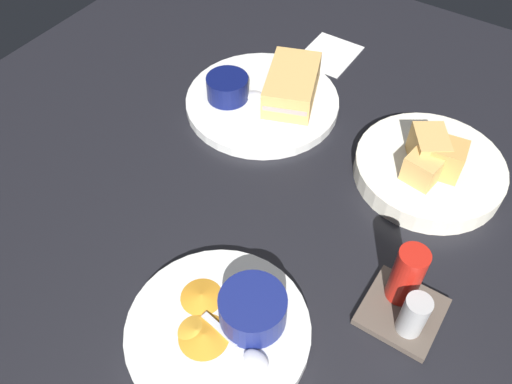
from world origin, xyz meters
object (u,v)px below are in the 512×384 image
Objects in this scene: spoon_by_gravy_ramekin at (247,353)px; bread_basket_rear at (429,167)px; spoon_by_dark_ramekin at (261,95)px; ramekin_light_gravy at (253,309)px; ramekin_dark_sauce at (227,87)px; plate_chips_companion at (218,331)px; plate_sandwich_main at (262,102)px; condiment_caddy at (407,296)px; sandwich_half_near at (292,85)px.

bread_basket_rear reaches higher than spoon_by_gravy_ramekin.
spoon_by_dark_ramekin is 44.18cm from spoon_by_gravy_ramekin.
spoon_by_dark_ramekin and spoon_by_gravy_ramekin have the same top height.
spoon_by_dark_ramekin is 39.81cm from ramekin_light_gravy.
ramekin_dark_sauce is 0.88× the size of ramekin_light_gravy.
ramekin_dark_sauce is 41.07cm from plate_chips_companion.
ramekin_light_gravy is at bearing 39.36° from ramekin_dark_sauce.
plate_sandwich_main is 43.86cm from spoon_by_gravy_ramekin.
ramekin_dark_sauce is at bearing -116.50° from condiment_caddy.
ramekin_light_gravy is at bearing -154.41° from spoon_by_gravy_ramekin.
sandwich_half_near is 2.18× the size of ramekin_dark_sauce.
sandwich_half_near is 1.64× the size of spoon_by_dark_ramekin.
ramekin_light_gravy is 34.46cm from bread_basket_rear.
sandwich_half_near is at bearing 124.56° from spoon_by_dark_ramekin.
sandwich_half_near is 1.91× the size of ramekin_light_gravy.
ramekin_dark_sauce is at bearing -56.13° from sandwich_half_near.
sandwich_half_near is 5.36cm from spoon_by_dark_ramekin.
condiment_caddy is at bearing 56.93° from spoon_by_dark_ramekin.
bread_basket_rear reaches higher than plate_chips_companion.
plate_chips_companion is 38.28cm from bread_basket_rear.
spoon_by_dark_ramekin is (-3.00, 4.58, -1.71)cm from ramekin_dark_sauce.
sandwich_half_near is at bearing -155.57° from ramekin_light_gravy.
plate_chips_companion is (37.14, 18.08, -1.16)cm from spoon_by_dark_ramekin.
plate_sandwich_main is at bearing 119.75° from ramekin_dark_sauce.
spoon_by_dark_ramekin reaches higher than plate_sandwich_main.
plate_sandwich_main is 3.69× the size of ramekin_dark_sauce.
sandwich_half_near is 10.44cm from ramekin_dark_sauce.
bread_basket_rear is at bearing 88.97° from spoon_by_dark_ramekin.
plate_sandwich_main is 40.99cm from plate_chips_companion.
plate_chips_companion is at bearing -16.84° from bread_basket_rear.
plate_sandwich_main is at bearing -148.80° from ramekin_light_gravy.
plate_chips_companion is at bearing 25.96° from spoon_by_dark_ramekin.
spoon_by_gravy_ramekin is 37.94cm from bread_basket_rear.
sandwich_half_near is 39.75cm from condiment_caddy.
plate_chips_companion is at bearing 33.58° from ramekin_dark_sauce.
spoon_by_gravy_ramekin is at bearing 30.90° from spoon_by_dark_ramekin.
sandwich_half_near is at bearing -155.45° from spoon_by_gravy_ramekin.
spoon_by_dark_ramekin is 41.32cm from plate_chips_companion.
plate_sandwich_main is 1.18× the size of bread_basket_rear.
ramekin_light_gravy is at bearing -14.11° from bread_basket_rear.
plate_chips_companion is at bearing -39.81° from ramekin_light_gravy.
plate_chips_companion is 22.23cm from condiment_caddy.
ramekin_dark_sauce is 0.75× the size of spoon_by_dark_ramekin.
condiment_caddy reaches higher than bread_basket_rear.
sandwich_half_near is 40.34cm from ramekin_light_gravy.
plate_sandwich_main is 1.23cm from spoon_by_dark_ramekin.
condiment_caddy reaches higher than plate_sandwich_main.
bread_basket_rear is at bearing 89.33° from plate_sandwich_main.
ramekin_light_gravy is at bearing -50.78° from condiment_caddy.
ramekin_light_gravy reaches higher than plate_chips_companion.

